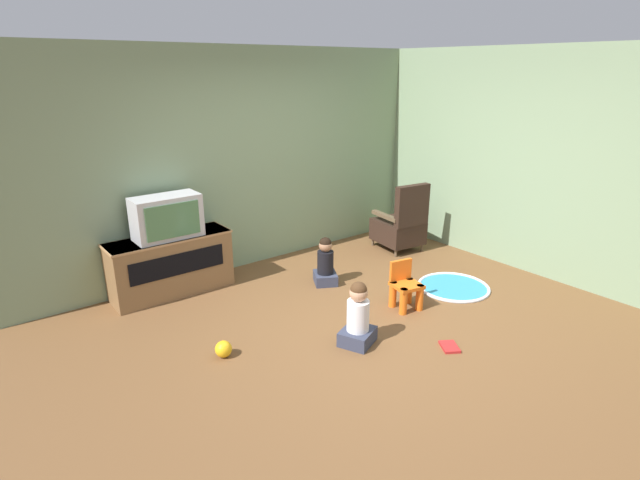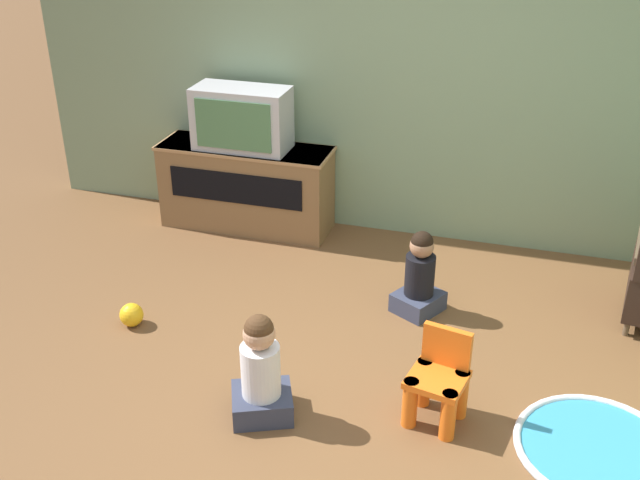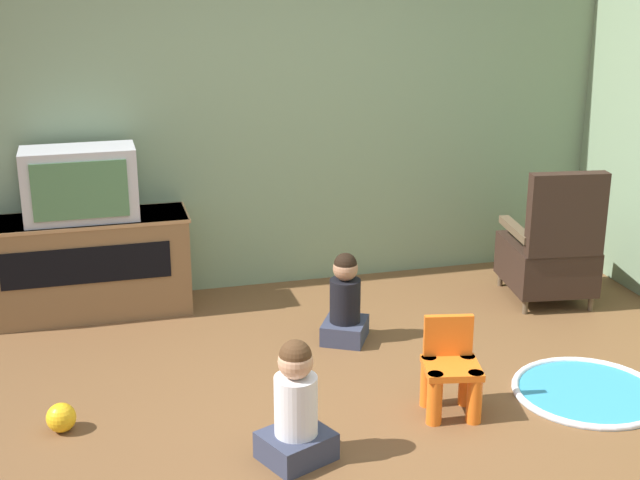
{
  "view_description": "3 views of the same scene",
  "coord_description": "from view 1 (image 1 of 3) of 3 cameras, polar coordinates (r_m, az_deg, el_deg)",
  "views": [
    {
      "loc": [
        -3.07,
        -3.23,
        2.42
      ],
      "look_at": [
        -0.01,
        0.7,
        0.68
      ],
      "focal_mm": 28.0,
      "sensor_mm": 36.0,
      "label": 1
    },
    {
      "loc": [
        0.86,
        -3.13,
        2.64
      ],
      "look_at": [
        -0.22,
        0.46,
        0.69
      ],
      "focal_mm": 42.0,
      "sensor_mm": 36.0,
      "label": 2
    },
    {
      "loc": [
        -1.17,
        -3.86,
        2.31
      ],
      "look_at": [
        -0.02,
        0.44,
        0.85
      ],
      "focal_mm": 50.0,
      "sensor_mm": 36.0,
      "label": 3
    }
  ],
  "objects": [
    {
      "name": "wall_right",
      "position": [
        6.38,
        25.26,
        7.6
      ],
      "size": [
        0.12,
        5.18,
        2.65
      ],
      "color": "gray",
      "rests_on": "ground_plane"
    },
    {
      "name": "wall_back",
      "position": [
        6.17,
        -9.64,
        8.82
      ],
      "size": [
        5.61,
        0.12,
        2.65
      ],
      "color": "gray",
      "rests_on": "ground_plane"
    },
    {
      "name": "child_watching_center",
      "position": [
        5.8,
        0.62,
        -2.71
      ],
      "size": [
        0.36,
        0.37,
        0.57
      ],
      "rotation": [
        0.0,
        0.0,
        1.07
      ],
      "color": "#33384C",
      "rests_on": "ground_plane"
    },
    {
      "name": "television",
      "position": [
        5.57,
        -17.09,
        2.51
      ],
      "size": [
        0.71,
        0.35,
        0.46
      ],
      "color": "#B7B7BC",
      "rests_on": "tv_cabinet"
    },
    {
      "name": "book",
      "position": [
        4.77,
        14.59,
        -11.73
      ],
      "size": [
        0.23,
        0.25,
        0.02
      ],
      "rotation": [
        0.0,
        0.0,
        1.01
      ],
      "color": "#B22323",
      "rests_on": "ground_plane"
    },
    {
      "name": "tv_cabinet",
      "position": [
        5.77,
        -16.66,
        -2.67
      ],
      "size": [
        1.34,
        0.44,
        0.66
      ],
      "color": "brown",
      "rests_on": "ground_plane"
    },
    {
      "name": "ground_plane",
      "position": [
        5.07,
        5.04,
        -9.3
      ],
      "size": [
        30.0,
        30.0,
        0.0
      ],
      "primitive_type": "plane",
      "color": "brown"
    },
    {
      "name": "play_mat",
      "position": [
        5.97,
        15.02,
        -5.21
      ],
      "size": [
        0.82,
        0.82,
        0.04
      ],
      "color": "teal",
      "rests_on": "ground_plane"
    },
    {
      "name": "yellow_kid_chair",
      "position": [
        5.32,
        9.72,
        -5.54
      ],
      "size": [
        0.33,
        0.32,
        0.5
      ],
      "rotation": [
        0.0,
        0.0,
        -0.2
      ],
      "color": "orange",
      "rests_on": "ground_plane"
    },
    {
      "name": "toy_ball",
      "position": [
        4.55,
        -10.98,
        -12.13
      ],
      "size": [
        0.15,
        0.15,
        0.15
      ],
      "color": "yellow",
      "rests_on": "ground_plane"
    },
    {
      "name": "black_armchair",
      "position": [
        6.94,
        9.2,
        1.66
      ],
      "size": [
        0.61,
        0.69,
        0.95
      ],
      "rotation": [
        0.0,
        0.0,
        3.01
      ],
      "color": "brown",
      "rests_on": "ground_plane"
    },
    {
      "name": "child_watching_left",
      "position": [
        4.58,
        4.36,
        -8.8
      ],
      "size": [
        0.39,
        0.37,
        0.61
      ],
      "rotation": [
        0.0,
        0.0,
        0.41
      ],
      "color": "#33384C",
      "rests_on": "ground_plane"
    }
  ]
}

